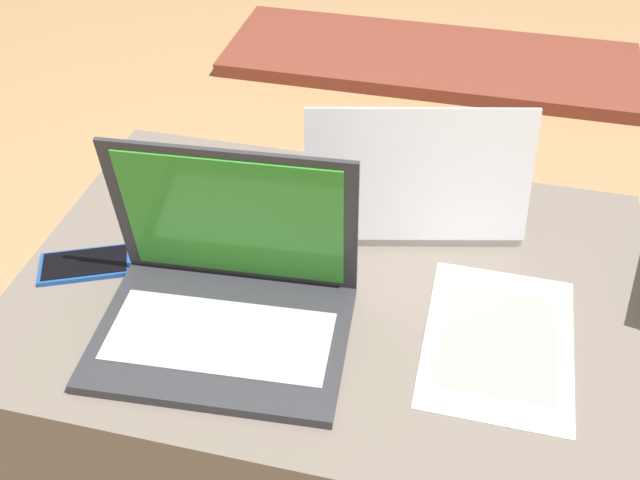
# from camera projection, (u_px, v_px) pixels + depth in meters

# --- Properties ---
(ground_plane) EXTENTS (14.00, 14.00, 0.00)m
(ground_plane) POSITION_uv_depth(u_px,v_px,m) (330.00, 433.00, 1.43)
(ground_plane) COLOR tan
(ottoman) EXTENTS (0.97, 0.68, 0.40)m
(ottoman) POSITION_uv_depth(u_px,v_px,m) (331.00, 364.00, 1.30)
(ottoman) COLOR #3D3832
(ottoman) RESTS_ON ground_plane
(laptop_near) EXTENTS (0.38, 0.28, 0.27)m
(laptop_near) POSITION_uv_depth(u_px,v_px,m) (226.00, 296.00, 1.07)
(laptop_near) COLOR #333338
(laptop_near) RESTS_ON ottoman
(laptop_far) EXTENTS (0.40, 0.30, 0.23)m
(laptop_far) POSITION_uv_depth(u_px,v_px,m) (411.00, 193.00, 1.27)
(laptop_far) COLOR silver
(laptop_far) RESTS_ON ottoman
(cell_phone) EXTENTS (0.16, 0.12, 0.01)m
(cell_phone) POSITION_uv_depth(u_px,v_px,m) (85.00, 264.00, 1.19)
(cell_phone) COLOR #1E4C9E
(cell_phone) RESTS_ON ottoman
(paper_sheet) EXTENTS (0.21, 0.30, 0.00)m
(paper_sheet) POSITION_uv_depth(u_px,v_px,m) (498.00, 341.00, 1.07)
(paper_sheet) COLOR white
(paper_sheet) RESTS_ON ottoman
(fireplace_hearth) EXTENTS (1.40, 0.50, 0.04)m
(fireplace_hearth) POSITION_uv_depth(u_px,v_px,m) (430.00, 60.00, 2.57)
(fireplace_hearth) COLOR brown
(fireplace_hearth) RESTS_ON ground_plane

